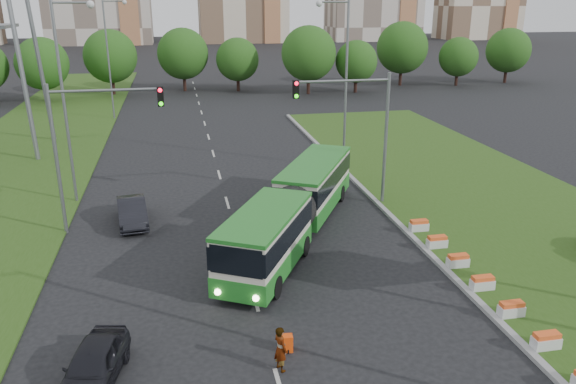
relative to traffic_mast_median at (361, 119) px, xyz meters
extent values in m
plane|color=black|center=(-4.78, -10.00, -5.35)|extent=(360.00, 360.00, 0.00)
cube|color=#2B4D16|center=(8.22, -2.00, -5.27)|extent=(14.00, 60.00, 0.15)
cube|color=gray|center=(1.27, -2.00, -5.26)|extent=(0.30, 60.00, 0.18)
cube|color=#2B4D16|center=(-22.78, 15.00, -5.30)|extent=(12.00, 110.00, 0.10)
cylinder|color=gray|center=(1.62, 0.00, -1.35)|extent=(0.20, 0.20, 8.00)
cylinder|color=gray|center=(-1.13, 0.00, 2.25)|extent=(5.50, 0.14, 0.14)
cube|color=black|center=(-3.88, 0.00, 1.85)|extent=(0.32, 0.32, 1.00)
cylinder|color=gray|center=(-16.78, -1.00, -1.35)|extent=(0.20, 0.20, 8.00)
cylinder|color=gray|center=(-14.03, -1.00, 2.25)|extent=(5.50, 0.14, 0.14)
cube|color=black|center=(-11.28, -1.00, 1.85)|extent=(0.32, 0.32, 1.00)
cube|color=beige|center=(-5.07, -8.44, -3.65)|extent=(2.43, 6.71, 2.63)
cube|color=beige|center=(-5.07, 0.17, -3.65)|extent=(2.43, 8.17, 2.63)
cylinder|color=black|center=(-5.07, -4.50, -3.70)|extent=(2.43, 1.22, 2.43)
cube|color=#217624|center=(-5.07, -8.44, -4.52)|extent=(2.51, 6.76, 0.92)
cube|color=#217624|center=(-5.07, 0.17, -4.52)|extent=(2.51, 8.22, 0.92)
cube|color=black|center=(-5.07, -8.44, -3.21)|extent=(2.51, 6.76, 1.02)
cube|color=black|center=(-5.07, 0.17, -3.21)|extent=(2.51, 8.22, 1.02)
imported|color=black|center=(-13.70, -14.46, -4.67)|extent=(2.37, 4.25, 1.37)
imported|color=black|center=(-13.31, -0.37, -4.63)|extent=(2.02, 4.50, 1.44)
imported|color=gray|center=(-7.59, -14.97, -4.52)|extent=(0.60, 0.71, 1.65)
cube|color=#FA480D|center=(-7.15, -13.97, -5.03)|extent=(0.37, 0.32, 0.64)
cylinder|color=black|center=(-7.15, -14.13, -5.28)|extent=(0.04, 0.15, 0.15)
camera|label=1|loc=(-10.51, -30.85, 6.63)|focal=35.00mm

